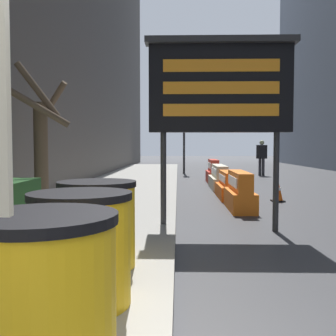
% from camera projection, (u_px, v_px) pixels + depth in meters
% --- Properties ---
extents(bare_tree, '(1.10, 1.30, 2.96)m').
position_uv_depth(bare_tree, '(41.00, 143.00, 7.94)').
color(bare_tree, '#4C3D2D').
rests_on(bare_tree, sidewalk_left).
extents(barrel_drum_foreground, '(0.86, 0.86, 0.94)m').
position_uv_depth(barrel_drum_foreground, '(43.00, 295.00, 2.24)').
color(barrel_drum_foreground, yellow).
rests_on(barrel_drum_foreground, sidewalk_left).
extents(barrel_drum_middle, '(0.86, 0.86, 0.94)m').
position_uv_depth(barrel_drum_middle, '(81.00, 248.00, 3.28)').
color(barrel_drum_middle, yellow).
rests_on(barrel_drum_middle, sidewalk_left).
extents(barrel_drum_back, '(0.86, 0.86, 0.94)m').
position_uv_depth(barrel_drum_back, '(97.00, 224.00, 4.32)').
color(barrel_drum_back, yellow).
rests_on(barrel_drum_back, sidewalk_left).
extents(message_board, '(2.51, 0.36, 3.25)m').
position_uv_depth(message_board, '(220.00, 88.00, 6.59)').
color(message_board, '#28282B').
rests_on(message_board, ground_plane).
extents(jersey_barrier_orange_near, '(0.54, 1.72, 0.88)m').
position_uv_depth(jersey_barrier_orange_near, '(240.00, 193.00, 9.00)').
color(jersey_barrier_orange_near, orange).
rests_on(jersey_barrier_orange_near, ground_plane).
extents(jersey_barrier_orange_far, '(0.58, 1.80, 0.75)m').
position_uv_depth(jersey_barrier_orange_far, '(228.00, 186.00, 11.02)').
color(jersey_barrier_orange_far, orange).
rests_on(jersey_barrier_orange_far, ground_plane).
extents(jersey_barrier_cream, '(0.59, 2.16, 0.82)m').
position_uv_depth(jersey_barrier_cream, '(219.00, 178.00, 13.47)').
color(jersey_barrier_cream, beige).
rests_on(jersey_barrier_cream, ground_plane).
extents(jersey_barrier_red_striped, '(0.50, 1.67, 0.93)m').
position_uv_depth(jersey_barrier_red_striped, '(213.00, 172.00, 15.75)').
color(jersey_barrier_red_striped, red).
rests_on(jersey_barrier_red_striped, ground_plane).
extents(traffic_cone_near, '(0.33, 0.33, 0.58)m').
position_uv_depth(traffic_cone_near, '(278.00, 191.00, 10.32)').
color(traffic_cone_near, black).
rests_on(traffic_cone_near, ground_plane).
extents(traffic_light_near_curb, '(0.28, 0.45, 4.08)m').
position_uv_depth(traffic_light_near_curb, '(184.00, 118.00, 20.91)').
color(traffic_light_near_curb, '#2D2D30').
rests_on(traffic_light_near_curb, ground_plane).
extents(pedestrian_worker, '(0.54, 0.46, 1.76)m').
position_uv_depth(pedestrian_worker, '(262.00, 155.00, 19.48)').
color(pedestrian_worker, '#333338').
rests_on(pedestrian_worker, ground_plane).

